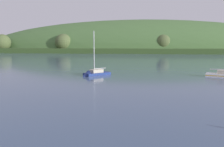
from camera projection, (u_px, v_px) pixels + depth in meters
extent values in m
cube|color=#314A21|center=(166.00, 50.00, 207.61)|extent=(434.15, 79.47, 4.10)
ellipsoid|color=#476B38|center=(136.00, 52.00, 233.91)|extent=(348.45, 94.58, 65.61)
sphere|color=#4C5B33|center=(2.00, 42.00, 215.86)|extent=(15.71, 15.71, 15.71)
sphere|color=#4C5B33|center=(64.00, 42.00, 208.02)|extent=(15.69, 15.69, 15.69)
sphere|color=#4C5B33|center=(163.00, 43.00, 196.46)|extent=(14.44, 14.44, 14.44)
cube|color=navy|center=(97.00, 75.00, 55.42)|extent=(6.46, 6.67, 1.25)
cone|color=navy|center=(86.00, 76.00, 53.42)|extent=(3.03, 2.98, 2.61)
cube|color=navy|center=(97.00, 74.00, 55.38)|extent=(6.48, 6.69, 0.14)
cube|color=#BCB299|center=(96.00, 71.00, 55.19)|extent=(3.37, 3.43, 0.80)
cylinder|color=silver|center=(94.00, 52.00, 54.19)|extent=(0.19, 0.19, 10.12)
cylinder|color=silver|center=(100.00, 68.00, 55.77)|extent=(2.46, 2.64, 0.15)
cylinder|color=silver|center=(220.00, 69.00, 52.09)|extent=(4.13, 1.44, 0.18)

